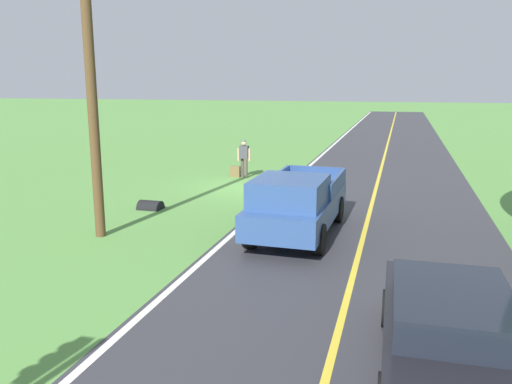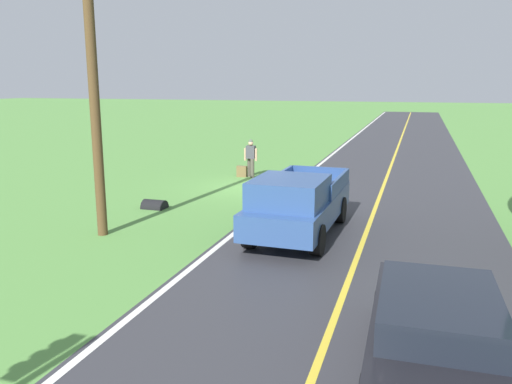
# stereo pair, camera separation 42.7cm
# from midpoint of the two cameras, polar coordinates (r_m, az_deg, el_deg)

# --- Properties ---
(ground_plane) EXTENTS (200.00, 200.00, 0.00)m
(ground_plane) POSITION_cam_midpoint_polar(r_m,az_deg,el_deg) (21.51, -0.93, 0.51)
(ground_plane) COLOR #568E42
(road_surface) EXTENTS (7.65, 120.00, 0.00)m
(road_surface) POSITION_cam_midpoint_polar(r_m,az_deg,el_deg) (20.68, 12.36, -0.24)
(road_surface) COLOR #333338
(road_surface) RESTS_ON ground
(lane_edge_line) EXTENTS (0.16, 117.60, 0.00)m
(lane_edge_line) POSITION_cam_midpoint_polar(r_m,az_deg,el_deg) (21.18, 2.48, 0.33)
(lane_edge_line) COLOR silver
(lane_edge_line) RESTS_ON ground
(lane_centre_line) EXTENTS (0.14, 117.60, 0.00)m
(lane_centre_line) POSITION_cam_midpoint_polar(r_m,az_deg,el_deg) (20.68, 12.36, -0.23)
(lane_centre_line) COLOR gold
(lane_centre_line) RESTS_ON ground
(hitchhiker_walking) EXTENTS (0.62, 0.51, 1.75)m
(hitchhiker_walking) POSITION_cam_midpoint_polar(r_m,az_deg,el_deg) (23.71, -1.83, 3.98)
(hitchhiker_walking) COLOR #4C473D
(hitchhiker_walking) RESTS_ON ground
(suitcase_carried) EXTENTS (0.46, 0.21, 0.51)m
(suitcase_carried) POSITION_cam_midpoint_polar(r_m,az_deg,el_deg) (23.87, -2.84, 2.27)
(suitcase_carried) COLOR brown
(suitcase_carried) RESTS_ON ground
(pickup_truck_passing) EXTENTS (2.20, 5.45, 1.82)m
(pickup_truck_passing) POSITION_cam_midpoint_polar(r_m,az_deg,el_deg) (14.59, 3.65, -1.19)
(pickup_truck_passing) COLOR #2D4C84
(pickup_truck_passing) RESTS_ON ground
(sedan_mid_oncoming) EXTENTS (1.99, 4.43, 1.41)m
(sedan_mid_oncoming) POSITION_cam_midpoint_polar(r_m,az_deg,el_deg) (8.25, 19.07, -14.08)
(sedan_mid_oncoming) COLOR black
(sedan_mid_oncoming) RESTS_ON ground
(utility_pole_roadside) EXTENTS (0.28, 0.28, 8.01)m
(utility_pole_roadside) POSITION_cam_midpoint_polar(r_m,az_deg,el_deg) (14.88, -18.48, 10.30)
(utility_pole_roadside) COLOR brown
(utility_pole_roadside) RESTS_ON ground
(drainage_culvert) EXTENTS (0.80, 0.60, 0.60)m
(drainage_culvert) POSITION_cam_midpoint_polar(r_m,az_deg,el_deg) (18.28, -12.21, -1.84)
(drainage_culvert) COLOR black
(drainage_culvert) RESTS_ON ground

